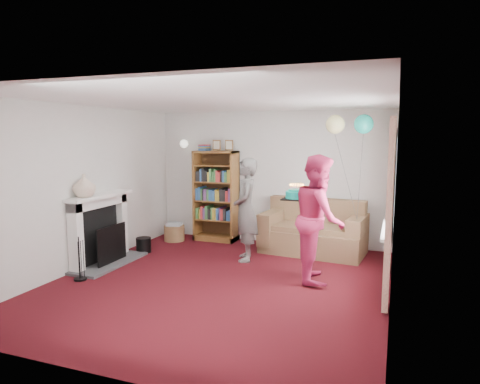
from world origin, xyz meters
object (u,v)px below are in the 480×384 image
at_px(person_striped, 246,210).
at_px(birthday_cake, 296,195).
at_px(bookcase, 217,196).
at_px(sofa, 314,233).
at_px(person_magenta, 319,218).

relative_size(person_striped, birthday_cake, 4.43).
relative_size(bookcase, sofa, 1.13).
height_order(person_magenta, birthday_cake, person_magenta).
height_order(person_striped, birthday_cake, person_striped).
bearing_deg(birthday_cake, bookcase, 141.31).
bearing_deg(birthday_cake, sofa, 88.62).
xyz_separation_m(sofa, birthday_cake, (-0.03, -1.32, 0.84)).
bearing_deg(person_striped, sofa, 112.07).
xyz_separation_m(bookcase, person_magenta, (2.29, -1.68, 0.03)).
distance_m(person_striped, person_magenta, 1.41).
bearing_deg(person_striped, bookcase, -158.90).
relative_size(person_striped, person_magenta, 0.94).
bearing_deg(sofa, person_striped, -131.36).
bearing_deg(bookcase, person_striped, -48.20).
xyz_separation_m(person_striped, person_magenta, (1.29, -0.56, 0.05)).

